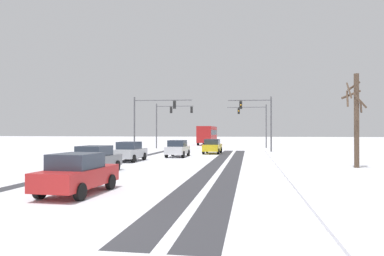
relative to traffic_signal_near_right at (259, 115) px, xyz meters
name	(u,v)px	position (x,y,z in m)	size (l,w,h in m)	color
ground_plane	(46,224)	(-6.57, -32.92, -4.36)	(300.00, 300.00, 0.00)	white
wheel_track_left_lane	(114,163)	(-11.61, -15.41, -4.36)	(0.83, 38.53, 0.01)	#38383D
wheel_track_right_lane	(214,165)	(-3.74, -15.41, -4.36)	(1.11, 38.53, 0.01)	#38383D
wheel_track_center	(234,165)	(-2.28, -15.41, -4.36)	(1.10, 38.53, 0.01)	#38383D
sidewalk_kerb_right	(309,168)	(2.74, -17.16, -4.30)	(4.00, 38.53, 0.12)	white
traffic_signal_near_right	(259,115)	(0.00, 0.00, 0.00)	(5.06, 0.59, 6.50)	#56565B
traffic_signal_near_left	(151,114)	(-12.54, -1.79, 0.11)	(6.88, 0.60, 6.50)	#56565B
traffic_signal_far_right	(255,118)	(-0.27, 12.08, 0.05)	(5.90, 0.39, 6.50)	#56565B
traffic_signal_far_left	(169,116)	(-12.58, 8.10, 0.26)	(5.54, 0.40, 6.50)	#56565B
car_yellow_cab_lead	(212,146)	(-5.23, -2.50, -3.55)	(1.94, 4.16, 1.62)	yellow
car_white_second	(178,148)	(-8.06, -7.95, -3.55)	(1.89, 4.13, 1.62)	silver
car_silver_third	(130,151)	(-10.98, -13.55, -3.55)	(1.96, 4.16, 1.62)	#B7BABF
car_grey_fourth	(95,159)	(-10.32, -21.62, -3.55)	(1.98, 4.18, 1.62)	slate
car_red_fifth	(77,173)	(-7.91, -28.53, -3.55)	(1.97, 4.17, 1.62)	red
bus_oncoming	(207,134)	(-8.85, 23.52, -2.37)	(2.70, 11.01, 3.38)	#B21E1E
bare_tree_sidewalk_mid	(356,116)	(6.06, -15.98, -0.86)	(1.47, 1.52, 6.45)	brown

